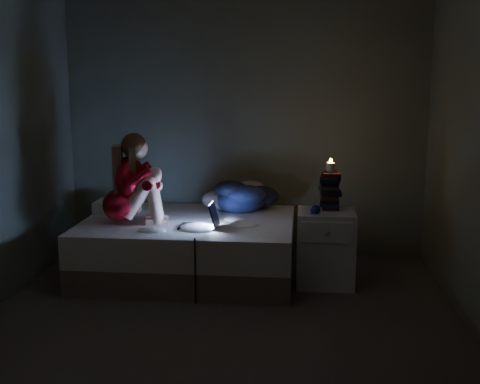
# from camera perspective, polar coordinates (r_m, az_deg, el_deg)

# --- Properties ---
(floor) EXTENTS (3.60, 3.80, 0.02)m
(floor) POSITION_cam_1_polar(r_m,az_deg,el_deg) (4.56, -1.96, -12.42)
(floor) COLOR #4E4641
(floor) RESTS_ON ground
(wall_back) EXTENTS (3.60, 0.02, 2.60)m
(wall_back) POSITION_cam_1_polar(r_m,az_deg,el_deg) (6.11, 0.41, 6.22)
(wall_back) COLOR #5E6458
(wall_back) RESTS_ON ground
(wall_front) EXTENTS (3.60, 0.02, 2.60)m
(wall_front) POSITION_cam_1_polar(r_m,az_deg,el_deg) (2.36, -8.47, -1.17)
(wall_front) COLOR #5E6458
(wall_front) RESTS_ON ground
(bed) EXTENTS (1.88, 1.41, 0.52)m
(bed) POSITION_cam_1_polar(r_m,az_deg,el_deg) (5.56, -4.81, -5.20)
(bed) COLOR #B7B4AD
(bed) RESTS_ON ground
(pillow) EXTENTS (0.40, 0.28, 0.12)m
(pillow) POSITION_cam_1_polar(r_m,az_deg,el_deg) (5.86, -11.50, -1.37)
(pillow) COLOR silver
(pillow) RESTS_ON bed
(woman) EXTENTS (0.55, 0.42, 0.80)m
(woman) POSITION_cam_1_polar(r_m,az_deg,el_deg) (5.34, -11.21, 1.22)
(woman) COLOR maroon
(woman) RESTS_ON bed
(laptop) EXTENTS (0.33, 0.24, 0.23)m
(laptop) POSITION_cam_1_polar(r_m,az_deg,el_deg) (5.16, -3.99, -2.14)
(laptop) COLOR black
(laptop) RESTS_ON bed
(clothes_pile) EXTENTS (0.62, 0.55, 0.32)m
(clothes_pile) POSITION_cam_1_polar(r_m,az_deg,el_deg) (5.79, -0.09, -0.27)
(clothes_pile) COLOR #182041
(clothes_pile) RESTS_ON bed
(nightstand) EXTENTS (0.50, 0.44, 0.65)m
(nightstand) POSITION_cam_1_polar(r_m,az_deg,el_deg) (5.31, 8.08, -5.25)
(nightstand) COLOR silver
(nightstand) RESTS_ON ground
(book_stack) EXTENTS (0.19, 0.25, 0.32)m
(book_stack) POSITION_cam_1_polar(r_m,az_deg,el_deg) (5.30, 8.48, 0.12)
(book_stack) COLOR black
(book_stack) RESTS_ON nightstand
(candle) EXTENTS (0.07, 0.07, 0.08)m
(candle) POSITION_cam_1_polar(r_m,az_deg,el_deg) (5.27, 8.54, 2.28)
(candle) COLOR beige
(candle) RESTS_ON book_stack
(phone) EXTENTS (0.08, 0.14, 0.01)m
(phone) POSITION_cam_1_polar(r_m,az_deg,el_deg) (5.19, 7.07, -1.83)
(phone) COLOR black
(phone) RESTS_ON nightstand
(blue_orb) EXTENTS (0.08, 0.08, 0.08)m
(blue_orb) POSITION_cam_1_polar(r_m,az_deg,el_deg) (5.10, 7.18, -1.66)
(blue_orb) COLOR navy
(blue_orb) RESTS_ON nightstand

